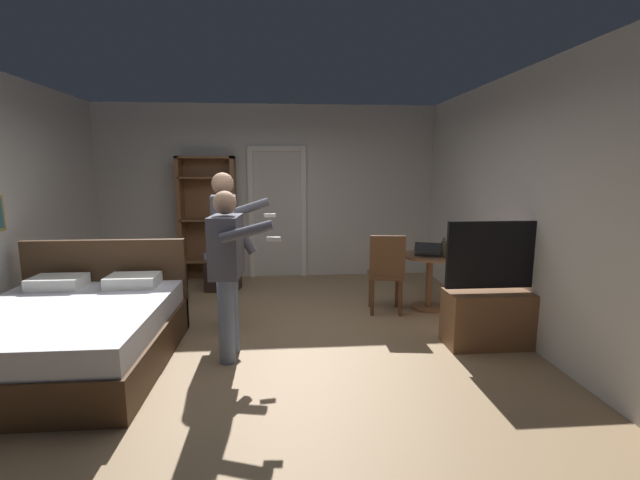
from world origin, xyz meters
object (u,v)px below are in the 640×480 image
Objects in this scene: bottle_on_table at (444,248)px; person_blue_shirt at (228,263)px; tv_flatscreen at (499,309)px; bookshelf at (208,215)px; laptop at (428,251)px; bed at (71,333)px; side_table at (429,272)px; wooden_chair at (386,271)px; suitcase_dark at (165,286)px; suitcase_small at (223,276)px; person_striped_shirt at (226,239)px.

bottle_on_table is 0.15× the size of person_blue_shirt.
bookshelf is at bearing 139.39° from tv_flatscreen.
laptop is at bearing 107.50° from tv_flatscreen.
bookshelf is 3.46m from laptop.
side_table is (3.77, 1.31, 0.17)m from bed.
bed is at bearing -159.89° from wooden_chair.
suitcase_dark is (-0.40, -1.15, -0.83)m from bookshelf.
bed is at bearing -109.42° from suitcase_dark.
wooden_chair is (-0.73, -0.07, -0.25)m from bottle_on_table.
tv_flatscreen is at bearing -75.04° from side_table.
bed reaches higher than suitcase_small.
person_blue_shirt is at bearing -67.68° from suitcase_dark.
person_blue_shirt is at bearing -152.08° from side_table.
suitcase_dark reaches higher than suitcase_small.
person_blue_shirt is (0.68, -2.93, -0.14)m from bookshelf.
bookshelf is 1.13× the size of person_striped_shirt.
person_blue_shirt is (-2.35, -1.24, 0.43)m from side_table.
tv_flatscreen is 1.29× the size of wooden_chair.
tv_flatscreen is (4.09, 0.12, 0.08)m from bed.
person_striped_shirt is at bearing -70.40° from suitcase_small.
side_table is at bearing -29.05° from bookshelf.
bed is 1.23× the size of person_blue_shirt.
laptop is (3.72, 1.27, 0.45)m from bed.
bookshelf is 4.46m from tv_flatscreen.
bookshelf is 1.98× the size of wooden_chair.
tv_flatscreen is 1.82× the size of side_table.
wooden_chair is at bearing 10.20° from person_striped_shirt.
person_striped_shirt is at bearing -168.82° from side_table.
wooden_chair is at bearing -19.69° from suitcase_small.
bottle_on_table is at bearing 99.10° from tv_flatscreen.
tv_flatscreen reaches higher than bottle_on_table.
suitcase_dark is at bearing 170.29° from bottle_on_table.
tv_flatscreen reaches higher than laptop.
suitcase_dark is at bearing -133.43° from suitcase_small.
bookshelf is (0.74, 3.00, 0.75)m from bed.
suitcase_dark is 1.18× the size of suitcase_small.
bottle_on_table reaches higher than side_table.
bottle_on_table is 0.78m from wooden_chair.
bookshelf is 1.24× the size of person_blue_shirt.
suitcase_small is (-2.88, 1.13, -0.59)m from bottle_on_table.
bed is 4.66× the size of laptop.
bookshelf is at bearing 150.92° from bottle_on_table.
bed is 2.58m from suitcase_small.
bottle_on_table is at bearing 25.08° from person_blue_shirt.
person_striped_shirt reaches higher than bed.
bottle_on_table is 0.42× the size of suitcase_dark.
suitcase_dark is (0.34, 1.84, -0.08)m from bed.
suitcase_small is at bearing 100.05° from person_striped_shirt.
wooden_chair reaches higher than suitcase_small.
bookshelf is at bearing 76.18° from bed.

